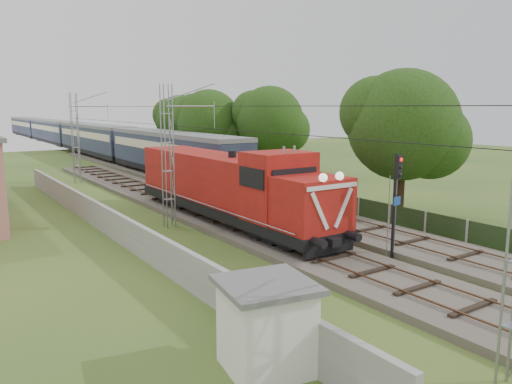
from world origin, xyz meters
TOP-DOWN VIEW (x-y plane):
  - ground at (0.00, 0.00)m, footprint 140.00×140.00m
  - track_main at (0.00, 7.00)m, footprint 4.20×70.00m
  - track_side at (5.00, 20.00)m, footprint 4.20×80.00m
  - catenary at (-2.95, 12.00)m, footprint 3.31×70.00m
  - boundary_wall at (-6.50, 12.00)m, footprint 0.25×40.00m
  - fence at (8.00, 3.00)m, footprint 0.12×32.00m
  - locomotive at (0.00, 10.51)m, footprint 3.12×17.82m
  - coach_rake at (5.00, 66.41)m, footprint 3.29×98.20m
  - signal_post at (2.83, 0.73)m, footprint 0.52×0.41m
  - relay_hut at (-7.40, -3.92)m, footprint 2.67×2.67m
  - tree_a at (9.66, 6.15)m, footprint 6.96×6.63m
  - tree_b at (13.36, 25.15)m, footprint 6.74×6.42m
  - tree_c at (9.47, 30.01)m, footprint 6.54×6.23m
  - tree_d at (11.61, 41.01)m, footprint 6.30×6.00m

SIDE VIEW (x-z plane):
  - ground at x=0.00m, z-range 0.00..0.00m
  - track_main at x=0.00m, z-range -0.04..0.41m
  - track_side at x=5.00m, z-range -0.04..0.41m
  - fence at x=8.00m, z-range 0.00..1.20m
  - boundary_wall at x=-6.50m, z-range 0.00..1.50m
  - relay_hut at x=-7.40m, z-range 0.01..2.40m
  - locomotive at x=0.00m, z-range 0.05..4.58m
  - coach_rake at x=5.00m, z-range 0.79..4.60m
  - signal_post at x=2.83m, z-range 0.89..5.63m
  - catenary at x=-2.95m, z-range 0.05..8.05m
  - tree_d at x=11.61m, z-range 1.01..9.18m
  - tree_c at x=9.47m, z-range 1.05..9.53m
  - tree_b at x=13.36m, z-range 1.08..9.83m
  - tree_a at x=9.66m, z-range 1.12..10.14m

